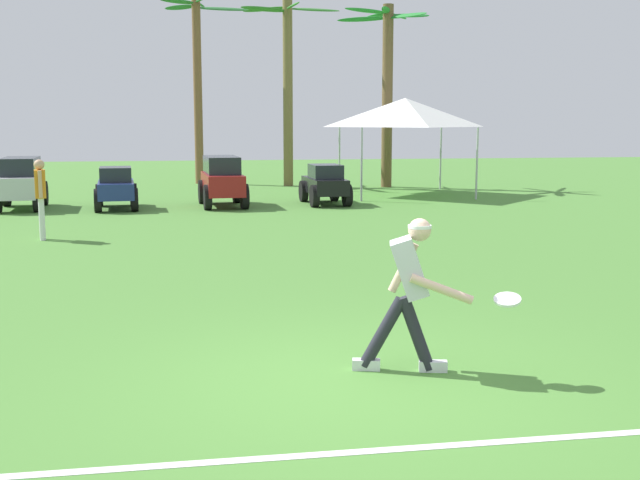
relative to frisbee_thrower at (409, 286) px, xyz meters
The scene contains 13 objects.
ground_plane 1.03m from the frisbee_thrower, 158.10° to the right, with size 80.00×80.00×0.00m, color #4B8235.
field_line_paint 2.01m from the frisbee_thrower, 109.25° to the right, with size 21.07×0.10×0.01m, color white.
frisbee_thrower is the anchor object (origin of this frame).
frisbee_in_flight 0.89m from the frisbee_thrower, 26.68° to the right, with size 0.32×0.32×0.10m.
teammate_near_sideline 10.32m from the frisbee_thrower, 117.79° to the left, with size 0.26×0.50×1.56m.
parked_car_slot_a 16.22m from the frisbee_thrower, 112.93° to the left, with size 1.31×2.46×1.34m.
parked_car_slot_b 15.06m from the frisbee_thrower, 104.89° to the left, with size 1.25×2.27×1.10m.
parked_car_slot_c 14.83m from the frisbee_thrower, 94.22° to the left, with size 1.29×2.46×1.34m.
parked_car_slot_d 14.95m from the frisbee_thrower, 83.35° to the left, with size 1.18×2.24×1.10m.
palm_tree_far_left 23.05m from the frisbee_thrower, 93.95° to the left, with size 3.31×3.11×6.73m.
palm_tree_left_of_centre 21.49m from the frisbee_thrower, 86.01° to the left, with size 3.62×3.33×6.42m.
palm_tree_right_of_centre 20.94m from the frisbee_thrower, 76.67° to the left, with size 3.15×3.17×6.18m.
event_tent 17.89m from the frisbee_thrower, 74.95° to the left, with size 3.62×3.62×2.98m.
Camera 1 is at (-1.36, -6.72, 2.31)m, focal length 45.00 mm.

